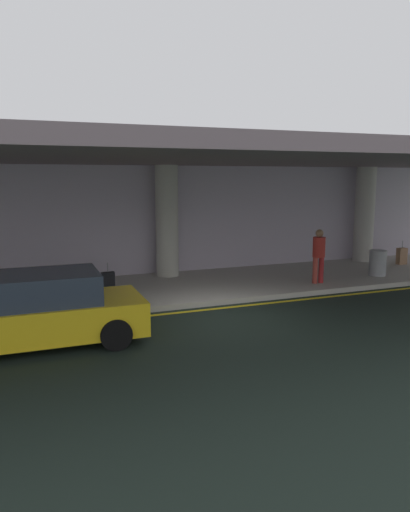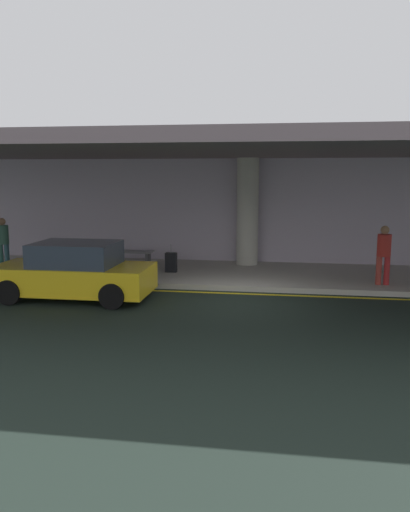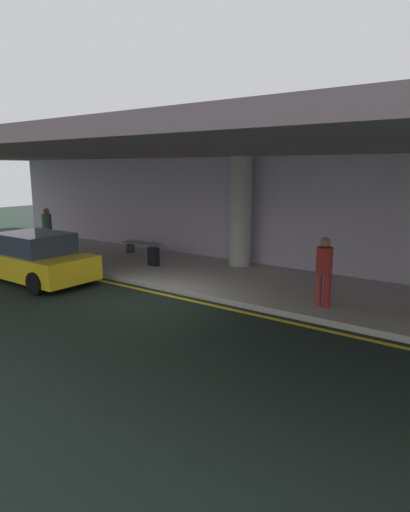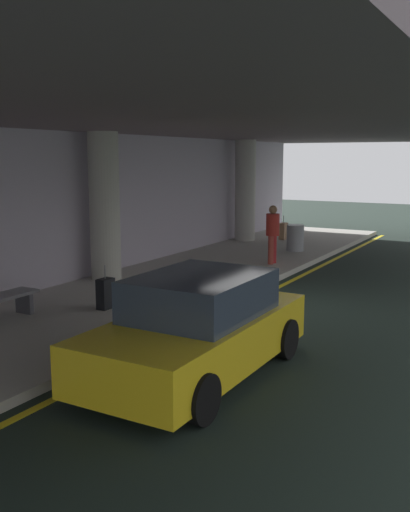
% 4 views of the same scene
% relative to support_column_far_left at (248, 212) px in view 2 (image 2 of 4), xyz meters
% --- Properties ---
extents(ground_plane, '(60.00, 60.00, 0.00)m').
position_rel_support_column_far_left_xyz_m(ground_plane, '(0.00, -4.63, -1.97)').
color(ground_plane, black).
extents(sidewalk, '(26.00, 4.20, 0.15)m').
position_rel_support_column_far_left_xyz_m(sidewalk, '(0.00, -1.53, -1.90)').
color(sidewalk, '#AEAAA0').
rests_on(sidewalk, ground).
extents(lane_stripe_yellow, '(26.00, 0.14, 0.01)m').
position_rel_support_column_far_left_xyz_m(lane_stripe_yellow, '(0.00, -3.90, -1.97)').
color(lane_stripe_yellow, yellow).
rests_on(lane_stripe_yellow, ground).
extents(support_column_far_left, '(0.75, 0.75, 3.65)m').
position_rel_support_column_far_left_xyz_m(support_column_far_left, '(0.00, 0.00, 0.00)').
color(support_column_far_left, '#ABAA9E').
rests_on(support_column_far_left, sidewalk).
extents(ceiling_overhang, '(28.00, 13.20, 0.30)m').
position_rel_support_column_far_left_xyz_m(ceiling_overhang, '(0.00, -2.03, 1.97)').
color(ceiling_overhang, slate).
rests_on(ceiling_overhang, support_column_far_left).
extents(terminal_back_wall, '(26.00, 0.30, 3.80)m').
position_rel_support_column_far_left_xyz_m(terminal_back_wall, '(0.00, 0.72, -0.07)').
color(terminal_back_wall, '#B3A8B9').
rests_on(terminal_back_wall, ground).
extents(car_yellow_taxi, '(4.10, 1.92, 1.50)m').
position_rel_support_column_far_left_xyz_m(car_yellow_taxi, '(-4.16, -5.11, -1.26)').
color(car_yellow_taxi, yellow).
rests_on(car_yellow_taxi, ground).
extents(traveler_with_luggage, '(0.38, 0.38, 1.68)m').
position_rel_support_column_far_left_xyz_m(traveler_with_luggage, '(-7.91, -2.08, -0.86)').
color(traveler_with_luggage, '#326657').
rests_on(traveler_with_luggage, sidewalk).
extents(person_waiting_for_ride, '(0.38, 0.38, 1.68)m').
position_rel_support_column_far_left_xyz_m(person_waiting_for_ride, '(4.04, -2.79, -0.86)').
color(person_waiting_for_ride, maroon).
rests_on(person_waiting_for_ride, sidewalk).
extents(suitcase_upright_primary, '(0.36, 0.22, 0.90)m').
position_rel_support_column_far_left_xyz_m(suitcase_upright_primary, '(-2.29, -1.85, -1.51)').
color(suitcase_upright_primary, black).
rests_on(suitcase_upright_primary, sidewalk).
extents(bench_metal, '(1.60, 0.50, 0.48)m').
position_rel_support_column_far_left_xyz_m(bench_metal, '(-3.99, -0.69, -1.47)').
color(bench_metal, slate).
rests_on(bench_metal, sidewalk).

